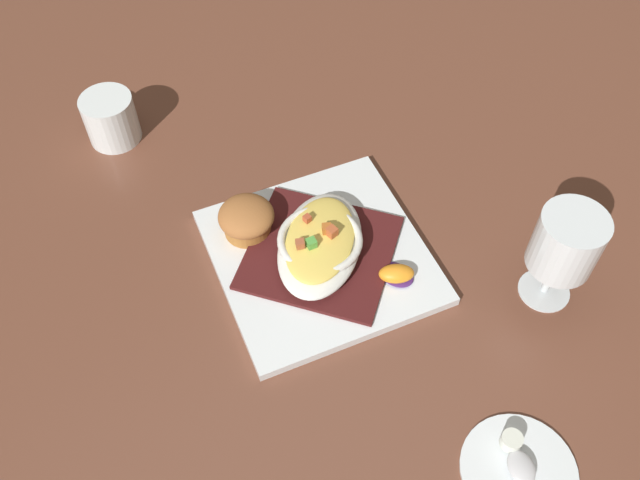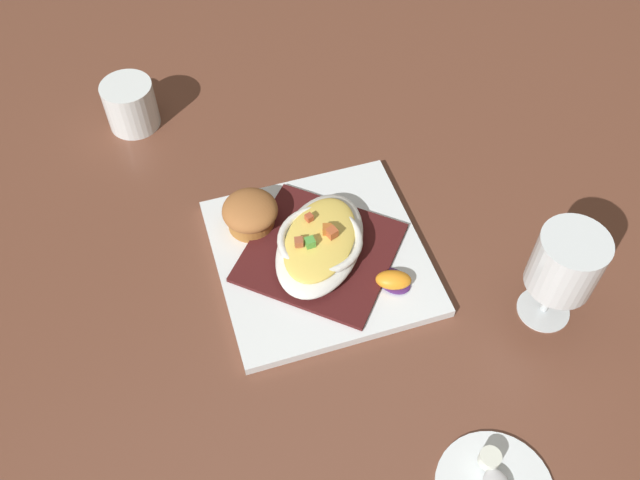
# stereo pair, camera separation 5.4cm
# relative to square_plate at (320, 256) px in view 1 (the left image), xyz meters

# --- Properties ---
(ground_plane) EXTENTS (2.60, 2.60, 0.00)m
(ground_plane) POSITION_rel_square_plate_xyz_m (0.00, 0.00, -0.01)
(ground_plane) COLOR brown
(square_plate) EXTENTS (0.32, 0.32, 0.01)m
(square_plate) POSITION_rel_square_plate_xyz_m (0.00, 0.00, 0.00)
(square_plate) COLOR white
(square_plate) RESTS_ON ground_plane
(folded_napkin) EXTENTS (0.25, 0.26, 0.01)m
(folded_napkin) POSITION_rel_square_plate_xyz_m (0.00, 0.00, 0.01)
(folded_napkin) COLOR #461616
(folded_napkin) RESTS_ON square_plate
(gratin_dish) EXTENTS (0.20, 0.20, 0.05)m
(gratin_dish) POSITION_rel_square_plate_xyz_m (-0.00, -0.00, 0.03)
(gratin_dish) COLOR silver
(gratin_dish) RESTS_ON folded_napkin
(muffin) EXTENTS (0.08, 0.08, 0.05)m
(muffin) POSITION_rel_square_plate_xyz_m (-0.06, 0.09, 0.03)
(muffin) COLOR #A7682D
(muffin) RESTS_ON square_plate
(orange_garnish) EXTENTS (0.05, 0.06, 0.02)m
(orange_garnish) POSITION_rel_square_plate_xyz_m (0.06, -0.09, 0.02)
(orange_garnish) COLOR #482368
(orange_garnish) RESTS_ON square_plate
(coffee_mug) EXTENTS (0.08, 0.11, 0.08)m
(coffee_mug) POSITION_rel_square_plate_xyz_m (-0.13, 0.37, 0.03)
(coffee_mug) COLOR white
(coffee_mug) RESTS_ON ground_plane
(stemmed_glass) EXTENTS (0.08, 0.08, 0.15)m
(stemmed_glass) POSITION_rel_square_plate_xyz_m (0.21, -0.21, 0.09)
(stemmed_glass) COLOR white
(stemmed_glass) RESTS_ON ground_plane
(creamer_saucer) EXTENTS (0.13, 0.13, 0.01)m
(creamer_saucer) POSITION_rel_square_plate_xyz_m (0.02, -0.36, -0.00)
(creamer_saucer) COLOR white
(creamer_saucer) RESTS_ON ground_plane
(spoon) EXTENTS (0.05, 0.10, 0.01)m
(spoon) POSITION_rel_square_plate_xyz_m (0.02, -0.36, 0.01)
(spoon) COLOR silver
(spoon) RESTS_ON creamer_saucer
(creamer_cup_0) EXTENTS (0.02, 0.02, 0.02)m
(creamer_cup_0) POSITION_rel_square_plate_xyz_m (0.03, -0.33, 0.01)
(creamer_cup_0) COLOR white
(creamer_cup_0) RESTS_ON creamer_saucer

